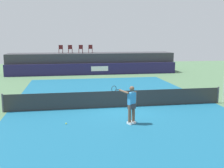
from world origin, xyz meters
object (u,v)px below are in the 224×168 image
object	(u,v)px
spectator_chair_left	(70,49)
tennis_ball	(66,123)
net_post_far	(218,95)
tennis_player	(131,103)
spectator_chair_far_left	(61,49)
spectator_chair_right	(90,48)
spectator_chair_center	(81,48)
net_post_near	(3,103)

from	to	relation	value
spectator_chair_left	tennis_ball	world-z (taller)	spectator_chair_left
net_post_far	tennis_player	world-z (taller)	tennis_player
spectator_chair_far_left	tennis_ball	bearing A→B (deg)	-88.54
tennis_player	tennis_ball	bearing A→B (deg)	172.31
net_post_far	spectator_chair_right	bearing A→B (deg)	112.28
spectator_chair_center	net_post_near	bearing A→B (deg)	-108.14
net_post_near	tennis_ball	bearing A→B (deg)	-38.49
spectator_chair_left	spectator_chair_right	xyz separation A→B (m)	(2.22, 0.19, 0.00)
spectator_chair_right	net_post_far	size ratio (longest dim) A/B	0.89
spectator_chair_right	tennis_ball	distance (m)	18.46
spectator_chair_far_left	spectator_chair_right	xyz separation A→B (m)	(3.22, 0.29, 0.00)
net_post_near	tennis_player	size ratio (longest dim) A/B	0.56
spectator_chair_left	net_post_near	bearing A→B (deg)	-104.21
spectator_chair_right	tennis_ball	size ratio (longest dim) A/B	13.06
spectator_chair_left	net_post_near	size ratio (longest dim) A/B	0.89
spectator_chair_right	tennis_player	xyz separation A→B (m)	(0.19, -18.46, -1.73)
spectator_chair_far_left	net_post_far	size ratio (longest dim) A/B	0.89
spectator_chair_right	tennis_player	world-z (taller)	spectator_chair_right
spectator_chair_far_left	net_post_near	xyz separation A→B (m)	(-2.85, -15.15, -2.19)
net_post_near	tennis_ball	xyz separation A→B (m)	(3.30, -2.63, -0.46)
spectator_chair_far_left	net_post_near	size ratio (longest dim) A/B	0.89
spectator_chair_left	spectator_chair_center	world-z (taller)	same
tennis_ball	tennis_player	bearing A→B (deg)	-7.69
spectator_chair_far_left	tennis_player	bearing A→B (deg)	-79.37
net_post_near	net_post_far	bearing A→B (deg)	0.00
spectator_chair_center	tennis_ball	xyz separation A→B (m)	(-1.69, -17.87, -2.66)
net_post_far	tennis_player	xyz separation A→B (m)	(-6.14, -3.03, 0.46)
spectator_chair_right	net_post_near	world-z (taller)	spectator_chair_right
spectator_chair_far_left	spectator_chair_right	size ratio (longest dim) A/B	1.00
tennis_player	tennis_ball	distance (m)	3.13
spectator_chair_center	net_post_far	xyz separation A→B (m)	(7.41, -15.24, -2.19)
spectator_chair_right	tennis_player	distance (m)	18.54
spectator_chair_right	tennis_ball	bearing A→B (deg)	-98.73
spectator_chair_far_left	tennis_ball	size ratio (longest dim) A/B	13.06
spectator_chair_far_left	net_post_near	world-z (taller)	spectator_chair_far_left
net_post_far	tennis_ball	distance (m)	9.48
spectator_chair_center	tennis_player	size ratio (longest dim) A/B	0.50
spectator_chair_far_left	tennis_player	distance (m)	18.57
spectator_chair_left	spectator_chair_center	size ratio (longest dim) A/B	1.00
net_post_near	tennis_player	distance (m)	6.97
spectator_chair_left	net_post_near	world-z (taller)	spectator_chair_left
spectator_chair_center	spectator_chair_left	bearing A→B (deg)	179.65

